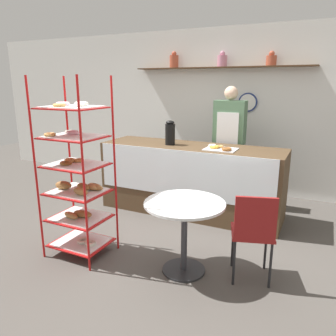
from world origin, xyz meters
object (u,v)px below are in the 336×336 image
object	(u,v)px
cafe_chair	(253,229)
coffee_carafe	(170,133)
person_worker	(229,142)
cafe_table	(184,219)
pastry_rack	(77,177)
donut_tray_counter	(219,148)

from	to	relation	value
cafe_chair	coffee_carafe	world-z (taller)	coffee_carafe
person_worker	cafe_table	size ratio (longest dim) A/B	2.29
coffee_carafe	cafe_table	bearing A→B (deg)	-59.71
pastry_rack	donut_tray_counter	world-z (taller)	pastry_rack
pastry_rack	cafe_chair	world-z (taller)	pastry_rack
cafe_table	pastry_rack	bearing A→B (deg)	-172.38
pastry_rack	cafe_table	world-z (taller)	pastry_rack
person_worker	cafe_table	distance (m)	2.08
person_worker	donut_tray_counter	distance (m)	0.66
person_worker	coffee_carafe	world-z (taller)	person_worker
cafe_chair	donut_tray_counter	bearing A→B (deg)	-77.32
cafe_chair	coffee_carafe	xyz separation A→B (m)	(-1.46, 1.30, 0.61)
pastry_rack	donut_tray_counter	bearing A→B (deg)	55.29
pastry_rack	cafe_chair	xyz separation A→B (m)	(1.79, 0.26, -0.33)
cafe_chair	coffee_carafe	size ratio (longest dim) A/B	2.57
person_worker	cafe_chair	size ratio (longest dim) A/B	2.03
pastry_rack	cafe_table	bearing A→B (deg)	7.62
cafe_table	donut_tray_counter	xyz separation A→B (m)	(-0.09, 1.38, 0.44)
cafe_chair	coffee_carafe	bearing A→B (deg)	-59.00
cafe_table	cafe_chair	bearing A→B (deg)	9.67
coffee_carafe	cafe_chair	bearing A→B (deg)	-41.79
person_worker	donut_tray_counter	world-z (taller)	person_worker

